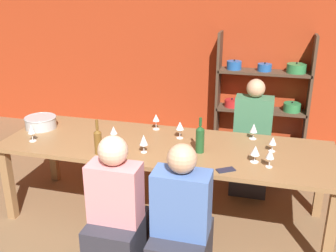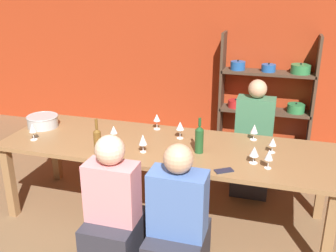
{
  "view_description": "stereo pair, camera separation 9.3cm",
  "coord_description": "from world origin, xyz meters",
  "px_view_note": "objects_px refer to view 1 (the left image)",
  "views": [
    {
      "loc": [
        1.09,
        -1.67,
        2.23
      ],
      "look_at": [
        0.19,
        1.7,
        0.93
      ],
      "focal_mm": 42.0,
      "sensor_mm": 36.0,
      "label": 1
    },
    {
      "loc": [
        1.18,
        -1.64,
        2.23
      ],
      "look_at": [
        0.19,
        1.7,
        0.93
      ],
      "focal_mm": 42.0,
      "sensor_mm": 36.0,
      "label": 2
    }
  ],
  "objects_px": {
    "wine_bottle_green": "(98,141)",
    "wine_glass_red_c": "(254,129)",
    "cell_phone": "(226,170)",
    "person_far_a": "(251,150)",
    "wine_glass_white_c": "(31,130)",
    "wine_glass_white_a": "(156,118)",
    "person_near_b": "(181,234)",
    "wine_bottle_dark": "(200,139)",
    "dining_table": "(165,152)",
    "wine_glass_red_d": "(270,154)",
    "mixing_bowl": "(41,122)",
    "shelf_unit": "(263,103)",
    "wine_glass_red_e": "(180,126)",
    "person_near_a": "(117,225)",
    "wine_glass_red_b": "(114,131)",
    "wine_glass_white_b": "(255,151)",
    "wine_glass_red_a": "(273,141)",
    "wine_glass_red_f": "(144,140)"
  },
  "relations": [
    {
      "from": "mixing_bowl",
      "to": "wine_bottle_dark",
      "type": "distance_m",
      "value": 1.72
    },
    {
      "from": "wine_glass_white_c",
      "to": "wine_glass_white_a",
      "type": "bearing_deg",
      "value": 30.31
    },
    {
      "from": "wine_glass_red_b",
      "to": "person_far_a",
      "type": "bearing_deg",
      "value": 35.17
    },
    {
      "from": "wine_glass_red_e",
      "to": "person_near_b",
      "type": "xyz_separation_m",
      "value": [
        0.26,
        -1.02,
        -0.48
      ]
    },
    {
      "from": "wine_glass_red_b",
      "to": "wine_glass_white_b",
      "type": "relative_size",
      "value": 1.08
    },
    {
      "from": "wine_glass_red_a",
      "to": "wine_glass_white_b",
      "type": "bearing_deg",
      "value": -117.63
    },
    {
      "from": "person_near_a",
      "to": "person_far_a",
      "type": "height_order",
      "value": "person_far_a"
    },
    {
      "from": "wine_bottle_dark",
      "to": "wine_glass_red_c",
      "type": "height_order",
      "value": "wine_bottle_dark"
    },
    {
      "from": "wine_glass_white_c",
      "to": "person_near_a",
      "type": "bearing_deg",
      "value": -29.18
    },
    {
      "from": "shelf_unit",
      "to": "wine_glass_white_a",
      "type": "xyz_separation_m",
      "value": [
        -1.02,
        -1.66,
        0.25
      ]
    },
    {
      "from": "dining_table",
      "to": "cell_phone",
      "type": "distance_m",
      "value": 0.73
    },
    {
      "from": "cell_phone",
      "to": "person_far_a",
      "type": "distance_m",
      "value": 1.24
    },
    {
      "from": "wine_glass_red_b",
      "to": "dining_table",
      "type": "bearing_deg",
      "value": 8.47
    },
    {
      "from": "wine_bottle_green",
      "to": "person_near_b",
      "type": "xyz_separation_m",
      "value": [
        0.87,
        -0.48,
        -0.48
      ]
    },
    {
      "from": "wine_glass_red_b",
      "to": "cell_phone",
      "type": "distance_m",
      "value": 1.15
    },
    {
      "from": "shelf_unit",
      "to": "person_near_b",
      "type": "distance_m",
      "value": 2.9
    },
    {
      "from": "wine_glass_red_a",
      "to": "person_far_a",
      "type": "xyz_separation_m",
      "value": [
        -0.21,
        0.7,
        -0.41
      ]
    },
    {
      "from": "wine_glass_red_e",
      "to": "person_near_a",
      "type": "xyz_separation_m",
      "value": [
        -0.25,
        -1.05,
        -0.47
      ]
    },
    {
      "from": "wine_glass_red_d",
      "to": "shelf_unit",
      "type": "bearing_deg",
      "value": 93.21
    },
    {
      "from": "wine_glass_white_a",
      "to": "wine_glass_red_c",
      "type": "relative_size",
      "value": 1.04
    },
    {
      "from": "wine_glass_white_c",
      "to": "wine_glass_red_f",
      "type": "distance_m",
      "value": 1.11
    },
    {
      "from": "shelf_unit",
      "to": "wine_glass_red_d",
      "type": "distance_m",
      "value": 2.28
    },
    {
      "from": "wine_glass_red_c",
      "to": "wine_glass_red_d",
      "type": "relative_size",
      "value": 0.95
    },
    {
      "from": "wine_glass_red_c",
      "to": "cell_phone",
      "type": "distance_m",
      "value": 0.77
    },
    {
      "from": "shelf_unit",
      "to": "person_near_b",
      "type": "xyz_separation_m",
      "value": [
        -0.48,
        -2.86,
        -0.22
      ]
    },
    {
      "from": "mixing_bowl",
      "to": "cell_phone",
      "type": "bearing_deg",
      "value": -13.55
    },
    {
      "from": "wine_bottle_dark",
      "to": "wine_glass_red_e",
      "type": "relative_size",
      "value": 1.91
    },
    {
      "from": "wine_glass_red_b",
      "to": "cell_phone",
      "type": "relative_size",
      "value": 0.99
    },
    {
      "from": "dining_table",
      "to": "cell_phone",
      "type": "bearing_deg",
      "value": -32.18
    },
    {
      "from": "wine_bottle_green",
      "to": "wine_glass_red_c",
      "type": "distance_m",
      "value": 1.48
    },
    {
      "from": "wine_bottle_dark",
      "to": "person_near_a",
      "type": "bearing_deg",
      "value": -122.86
    },
    {
      "from": "wine_bottle_green",
      "to": "wine_glass_white_c",
      "type": "xyz_separation_m",
      "value": [
        -0.73,
        0.1,
        -0.01
      ]
    },
    {
      "from": "mixing_bowl",
      "to": "wine_glass_red_c",
      "type": "relative_size",
      "value": 2.06
    },
    {
      "from": "shelf_unit",
      "to": "wine_bottle_green",
      "type": "distance_m",
      "value": 2.74
    },
    {
      "from": "shelf_unit",
      "to": "wine_glass_red_d",
      "type": "height_order",
      "value": "shelf_unit"
    },
    {
      "from": "wine_glass_red_e",
      "to": "cell_phone",
      "type": "height_order",
      "value": "wine_glass_red_e"
    },
    {
      "from": "wine_glass_red_a",
      "to": "cell_phone",
      "type": "height_order",
      "value": "wine_glass_red_a"
    },
    {
      "from": "shelf_unit",
      "to": "wine_glass_red_e",
      "type": "xyz_separation_m",
      "value": [
        -0.73,
        -1.84,
        0.26
      ]
    },
    {
      "from": "wine_glass_red_e",
      "to": "person_near_a",
      "type": "relative_size",
      "value": 0.14
    },
    {
      "from": "shelf_unit",
      "to": "wine_glass_red_d",
      "type": "relative_size",
      "value": 9.55
    },
    {
      "from": "wine_glass_white_c",
      "to": "wine_glass_red_d",
      "type": "bearing_deg",
      "value": 0.47
    },
    {
      "from": "cell_phone",
      "to": "wine_bottle_green",
      "type": "bearing_deg",
      "value": 177.96
    },
    {
      "from": "dining_table",
      "to": "wine_glass_red_b",
      "type": "xyz_separation_m",
      "value": [
        -0.48,
        -0.07,
        0.19
      ]
    },
    {
      "from": "dining_table",
      "to": "person_far_a",
      "type": "xyz_separation_m",
      "value": [
        0.76,
        0.81,
        -0.24
      ]
    },
    {
      "from": "wine_glass_white_a",
      "to": "shelf_unit",
      "type": "bearing_deg",
      "value": 58.37
    },
    {
      "from": "wine_glass_red_d",
      "to": "wine_glass_white_c",
      "type": "xyz_separation_m",
      "value": [
        -2.2,
        -0.02,
        0.0
      ]
    },
    {
      "from": "person_near_b",
      "to": "wine_bottle_dark",
      "type": "bearing_deg",
      "value": 90.59
    },
    {
      "from": "dining_table",
      "to": "person_near_a",
      "type": "relative_size",
      "value": 2.61
    },
    {
      "from": "wine_bottle_dark",
      "to": "wine_glass_red_c",
      "type": "xyz_separation_m",
      "value": [
        0.44,
        0.44,
        -0.02
      ]
    },
    {
      "from": "wine_glass_red_b",
      "to": "wine_glass_red_c",
      "type": "distance_m",
      "value": 1.34
    }
  ]
}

